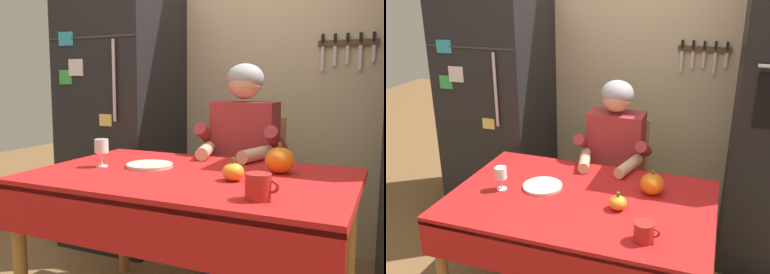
% 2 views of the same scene
% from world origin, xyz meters
% --- Properties ---
extents(back_wall_assembly, '(3.70, 0.13, 2.60)m').
position_xyz_m(back_wall_assembly, '(0.05, 1.35, 1.30)').
color(back_wall_assembly, '#BCAD89').
rests_on(back_wall_assembly, ground).
extents(refrigerator, '(0.68, 0.71, 1.80)m').
position_xyz_m(refrigerator, '(-0.95, 0.96, 0.90)').
color(refrigerator, black).
rests_on(refrigerator, ground).
extents(dining_table, '(1.40, 0.90, 0.74)m').
position_xyz_m(dining_table, '(0.00, 0.08, 0.66)').
color(dining_table, '#9E6B33').
rests_on(dining_table, ground).
extents(chair_behind_person, '(0.40, 0.40, 0.93)m').
position_xyz_m(chair_behind_person, '(0.03, 0.87, 0.51)').
color(chair_behind_person, tan).
rests_on(chair_behind_person, ground).
extents(seated_person, '(0.47, 0.55, 1.25)m').
position_xyz_m(seated_person, '(0.03, 0.68, 0.74)').
color(seated_person, '#38384C').
rests_on(seated_person, ground).
extents(coffee_mug, '(0.12, 0.09, 0.09)m').
position_xyz_m(coffee_mug, '(0.39, -0.19, 0.79)').
color(coffee_mug, '#B2231E').
rests_on(coffee_mug, dining_table).
extents(wine_glass, '(0.07, 0.07, 0.13)m').
position_xyz_m(wine_glass, '(-0.45, 0.05, 0.83)').
color(wine_glass, white).
rests_on(wine_glass, dining_table).
extents(pumpkin_large, '(0.13, 0.13, 0.14)m').
position_xyz_m(pumpkin_large, '(0.35, 0.27, 0.80)').
color(pumpkin_large, orange).
rests_on(pumpkin_large, dining_table).
extents(pumpkin_medium, '(0.09, 0.09, 0.10)m').
position_xyz_m(pumpkin_medium, '(0.22, 0.05, 0.78)').
color(pumpkin_medium, orange).
rests_on(pumpkin_medium, dining_table).
extents(serving_tray, '(0.22, 0.22, 0.02)m').
position_xyz_m(serving_tray, '(-0.24, 0.14, 0.75)').
color(serving_tray, beige).
rests_on(serving_tray, dining_table).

